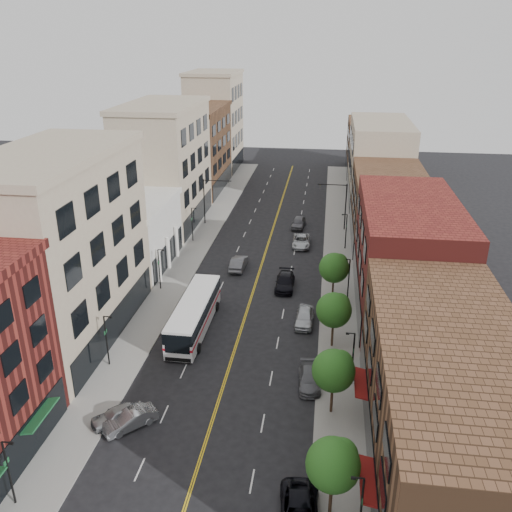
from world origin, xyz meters
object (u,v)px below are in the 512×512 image
at_px(car_angle_b, 130,420).
at_px(car_lane_behind, 239,263).
at_px(car_lane_a, 285,282).
at_px(car_lane_c, 299,223).
at_px(car_angle_a, 118,415).
at_px(car_parked_mid, 309,378).
at_px(car_parked_far, 304,317).
at_px(car_lane_b, 301,241).
at_px(city_bus, 194,313).

xyz_separation_m(car_angle_b, car_lane_behind, (3.37, 31.13, 0.09)).
relative_size(car_lane_a, car_lane_c, 1.13).
bearing_deg(car_angle_a, car_lane_a, 120.05).
bearing_deg(car_parked_mid, car_angle_a, -158.67).
bearing_deg(car_lane_behind, car_lane_a, 144.49).
bearing_deg(car_lane_c, car_parked_far, -80.62).
bearing_deg(car_parked_far, car_lane_c, 95.96).
bearing_deg(car_lane_b, car_lane_a, -96.19).
xyz_separation_m(car_angle_b, car_lane_a, (9.80, 26.26, 0.07)).
distance_m(city_bus, car_lane_behind, 16.01).
height_order(car_angle_b, car_lane_a, car_lane_a).
distance_m(car_parked_far, car_lane_c, 30.17).
relative_size(car_angle_a, car_lane_c, 0.88).
bearing_deg(city_bus, car_lane_a, 52.89).
height_order(car_angle_a, car_lane_behind, car_lane_behind).
xyz_separation_m(car_angle_a, car_parked_mid, (14.68, 6.96, -0.05)).
bearing_deg(car_angle_b, car_lane_c, 123.55).
xyz_separation_m(city_bus, car_lane_b, (9.52, 25.01, -1.18)).
bearing_deg(car_angle_b, car_angle_a, -152.60).
bearing_deg(car_lane_a, car_parked_far, -71.91).
xyz_separation_m(car_angle_a, car_lane_b, (12.06, 39.92, 0.03)).
xyz_separation_m(car_lane_a, car_lane_c, (0.26, 21.80, 0.03)).
bearing_deg(car_lane_c, car_lane_behind, -106.92).
distance_m(car_parked_far, car_lane_a, 8.71).
distance_m(car_lane_behind, car_lane_c, 18.21).
relative_size(car_angle_b, car_lane_a, 0.80).
xyz_separation_m(car_lane_behind, car_lane_b, (7.56, 9.16, -0.06)).
height_order(city_bus, car_parked_mid, city_bus).
bearing_deg(car_lane_c, car_angle_a, -98.58).
bearing_deg(car_lane_b, car_lane_behind, -131.10).
distance_m(city_bus, car_angle_a, 15.17).
height_order(city_bus, car_angle_a, city_bus).
relative_size(car_angle_a, car_parked_mid, 0.91).
bearing_deg(car_lane_a, car_lane_c, 88.94).
relative_size(city_bus, car_lane_c, 2.70).
bearing_deg(car_lane_c, car_lane_a, -86.06).
bearing_deg(car_parked_far, car_angle_b, -123.71).
bearing_deg(car_parked_far, car_parked_mid, -83.48).
xyz_separation_m(city_bus, car_angle_b, (-1.41, -15.28, -1.22)).
relative_size(car_angle_b, car_lane_b, 0.80).
xyz_separation_m(car_lane_behind, car_lane_c, (6.69, 16.93, 0.01)).
bearing_deg(car_angle_b, car_lane_a, 114.91).
height_order(car_lane_behind, car_lane_b, car_lane_behind).
bearing_deg(car_lane_behind, car_parked_mid, 114.80).
height_order(car_angle_a, car_lane_b, car_lane_b).
relative_size(car_angle_a, car_lane_behind, 0.86).
relative_size(car_lane_behind, car_lane_a, 0.90).
height_order(car_parked_far, car_lane_a, car_parked_far).
relative_size(car_parked_far, car_lane_b, 0.88).
bearing_deg(car_lane_a, car_lane_behind, 142.46).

